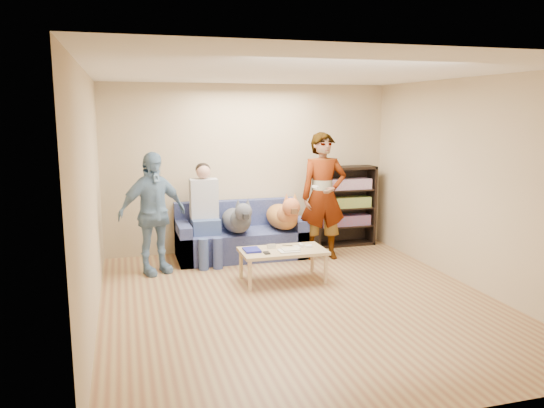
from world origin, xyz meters
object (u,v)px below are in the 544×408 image
object	(u,v)px
notebook_blue	(252,250)
camera_silver	(271,246)
dog_gray	(238,219)
person_standing_left	(152,213)
sofa	(240,238)
person_seated	(205,210)
coffee_table	(283,253)
bookshelf	(344,204)
person_standing_right	(323,196)
dog_tan	(284,215)

from	to	relation	value
notebook_blue	camera_silver	xyz separation A→B (m)	(0.28, 0.07, 0.01)
notebook_blue	dog_gray	size ratio (longest dim) A/B	0.21
person_standing_left	dog_gray	world-z (taller)	person_standing_left
person_standing_left	camera_silver	world-z (taller)	person_standing_left
person_standing_left	sofa	bearing A→B (deg)	-2.78
sofa	person_seated	xyz separation A→B (m)	(-0.54, -0.13, 0.49)
person_seated	sofa	bearing A→B (deg)	13.15
coffee_table	bookshelf	bearing A→B (deg)	45.44
person_standing_right	camera_silver	bearing A→B (deg)	-137.40
person_seated	dog_gray	size ratio (longest dim) A/B	1.18
person_standing_right	sofa	size ratio (longest dim) A/B	0.99
person_standing_right	person_seated	distance (m)	1.75
bookshelf	sofa	bearing A→B (deg)	-172.60
person_standing_left	sofa	xyz separation A→B (m)	(1.31, 0.50, -0.55)
person_standing_right	dog_gray	world-z (taller)	person_standing_right
person_standing_left	bookshelf	world-z (taller)	person_standing_left
camera_silver	sofa	size ratio (longest dim) A/B	0.06
person_standing_right	dog_tan	size ratio (longest dim) A/B	1.61
notebook_blue	camera_silver	world-z (taller)	camera_silver
person_standing_right	notebook_blue	xyz separation A→B (m)	(-1.30, -0.84, -0.51)
sofa	notebook_blue	bearing A→B (deg)	-95.57
person_standing_left	person_seated	size ratio (longest dim) A/B	1.13
person_standing_left	camera_silver	distance (m)	1.67
person_standing_left	dog_gray	size ratio (longest dim) A/B	1.33
person_standing_left	camera_silver	size ratio (longest dim) A/B	15.08
dog_tan	coffee_table	world-z (taller)	dog_tan
person_seated	dog_tan	size ratio (longest dim) A/B	1.25
person_standing_right	person_seated	bearing A→B (deg)	175.70
camera_silver	person_seated	size ratio (longest dim) A/B	0.07
coffee_table	person_seated	bearing A→B (deg)	124.61
notebook_blue	dog_gray	xyz separation A→B (m)	(0.03, 1.00, 0.20)
dog_tan	notebook_blue	bearing A→B (deg)	-125.58
dog_gray	coffee_table	size ratio (longest dim) A/B	1.13
person_standing_right	person_seated	xyz separation A→B (m)	(-1.72, 0.30, -0.17)
person_standing_left	camera_silver	bearing A→B (deg)	-48.98
bookshelf	dog_tan	bearing A→B (deg)	-158.95
person_standing_right	coffee_table	world-z (taller)	person_standing_right
bookshelf	camera_silver	bearing A→B (deg)	-139.03
person_standing_right	dog_gray	size ratio (longest dim) A/B	1.51
bookshelf	coffee_table	bearing A→B (deg)	-134.56
person_standing_left	notebook_blue	world-z (taller)	person_standing_left
dog_gray	bookshelf	xyz separation A→B (m)	(1.89, 0.49, 0.05)
person_standing_right	bookshelf	size ratio (longest dim) A/B	1.45
person_standing_left	notebook_blue	size ratio (longest dim) A/B	6.38
dog_gray	dog_tan	distance (m)	0.72
person_standing_right	camera_silver	world-z (taller)	person_standing_right
dog_gray	bookshelf	distance (m)	1.95
notebook_blue	dog_gray	world-z (taller)	dog_gray
dog_gray	coffee_table	bearing A→B (deg)	-70.76
person_standing_right	dog_tan	distance (m)	0.66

